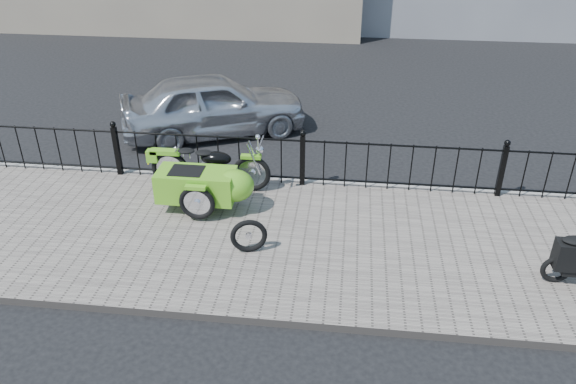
# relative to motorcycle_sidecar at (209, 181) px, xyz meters

# --- Properties ---
(ground) EXTENTS (120.00, 120.00, 0.00)m
(ground) POSITION_rel_motorcycle_sidecar_xyz_m (1.50, -0.34, -0.59)
(ground) COLOR black
(ground) RESTS_ON ground
(sidewalk) EXTENTS (30.00, 3.80, 0.12)m
(sidewalk) POSITION_rel_motorcycle_sidecar_xyz_m (1.50, -0.84, -0.53)
(sidewalk) COLOR #665D56
(sidewalk) RESTS_ON ground
(curb) EXTENTS (30.00, 0.10, 0.12)m
(curb) POSITION_rel_motorcycle_sidecar_xyz_m (1.50, 1.10, -0.53)
(curb) COLOR gray
(curb) RESTS_ON ground
(iron_fence) EXTENTS (14.11, 0.11, 1.08)m
(iron_fence) POSITION_rel_motorcycle_sidecar_xyz_m (1.50, 0.96, -0.01)
(iron_fence) COLOR black
(iron_fence) RESTS_ON sidewalk
(motorcycle_sidecar) EXTENTS (2.28, 1.48, 0.98)m
(motorcycle_sidecar) POSITION_rel_motorcycle_sidecar_xyz_m (0.00, 0.00, 0.00)
(motorcycle_sidecar) COLOR black
(motorcycle_sidecar) RESTS_ON sidewalk
(spare_tire) EXTENTS (0.56, 0.22, 0.56)m
(spare_tire) POSITION_rel_motorcycle_sidecar_xyz_m (0.91, -1.28, -0.20)
(spare_tire) COLOR black
(spare_tire) RESTS_ON sidewalk
(sedan_car) EXTENTS (4.36, 3.14, 1.38)m
(sedan_car) POSITION_rel_motorcycle_sidecar_xyz_m (-0.71, 3.37, 0.10)
(sedan_car) COLOR #BBBDC3
(sedan_car) RESTS_ON ground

